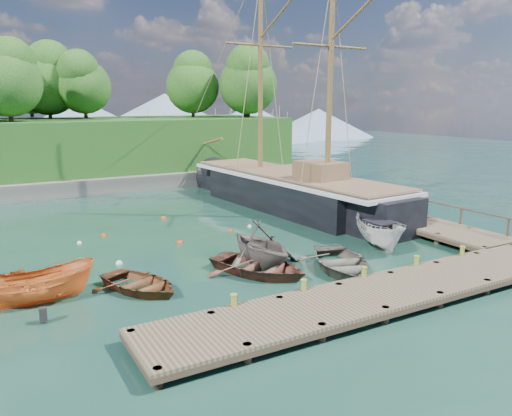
# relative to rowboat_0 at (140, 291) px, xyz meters

# --- Properties ---
(ground) EXTENTS (160.00, 160.00, 0.00)m
(ground) POSITION_rel_rowboat_0_xyz_m (6.03, 0.54, 0.00)
(ground) COLOR #193D2D
(ground) RESTS_ON ground
(dock_near) EXTENTS (20.00, 3.20, 1.10)m
(dock_near) POSITION_rel_rowboat_0_xyz_m (8.03, -5.96, 0.43)
(dock_near) COLOR #493C29
(dock_near) RESTS_ON ground
(dock_east) EXTENTS (3.20, 24.00, 1.10)m
(dock_east) POSITION_rel_rowboat_0_xyz_m (17.53, 7.54, 0.43)
(dock_east) COLOR #493C29
(dock_east) RESTS_ON ground
(bollard_0) EXTENTS (0.26, 0.26, 0.45)m
(bollard_0) POSITION_rel_rowboat_0_xyz_m (2.03, -4.56, 0.00)
(bollard_0) COLOR olive
(bollard_0) RESTS_ON ground
(bollard_1) EXTENTS (0.26, 0.26, 0.45)m
(bollard_1) POSITION_rel_rowboat_0_xyz_m (5.03, -4.56, 0.00)
(bollard_1) COLOR olive
(bollard_1) RESTS_ON ground
(bollard_2) EXTENTS (0.26, 0.26, 0.45)m
(bollard_2) POSITION_rel_rowboat_0_xyz_m (8.03, -4.56, 0.00)
(bollard_2) COLOR olive
(bollard_2) RESTS_ON ground
(bollard_3) EXTENTS (0.26, 0.26, 0.45)m
(bollard_3) POSITION_rel_rowboat_0_xyz_m (11.03, -4.56, 0.00)
(bollard_3) COLOR olive
(bollard_3) RESTS_ON ground
(bollard_4) EXTENTS (0.26, 0.26, 0.45)m
(bollard_4) POSITION_rel_rowboat_0_xyz_m (14.03, -4.56, 0.00)
(bollard_4) COLOR olive
(bollard_4) RESTS_ON ground
(rowboat_0) EXTENTS (4.24, 4.83, 0.83)m
(rowboat_0) POSITION_rel_rowboat_0_xyz_m (0.00, 0.00, 0.00)
(rowboat_0) COLOR brown
(rowboat_0) RESTS_ON ground
(rowboat_1) EXTENTS (4.06, 4.60, 2.28)m
(rowboat_1) POSITION_rel_rowboat_0_xyz_m (6.01, 0.49, 0.00)
(rowboat_1) COLOR #59524B
(rowboat_1) RESTS_ON ground
(rowboat_2) EXTENTS (5.19, 5.80, 0.99)m
(rowboat_2) POSITION_rel_rowboat_0_xyz_m (5.28, -0.66, 0.00)
(rowboat_2) COLOR brown
(rowboat_2) RESTS_ON ground
(rowboat_3) EXTENTS (4.92, 5.70, 0.99)m
(rowboat_3) POSITION_rel_rowboat_0_xyz_m (8.84, -2.06, 0.00)
(rowboat_3) COLOR #5F584E
(rowboat_3) RESTS_ON ground
(motorboat_orange) EXTENTS (4.32, 1.71, 1.65)m
(motorboat_orange) POSITION_rel_rowboat_0_xyz_m (-3.79, 0.61, 0.00)
(motorboat_orange) COLOR orange
(motorboat_orange) RESTS_ON ground
(cabin_boat_white) EXTENTS (3.51, 5.15, 1.86)m
(cabin_boat_white) POSITION_rel_rowboat_0_xyz_m (13.03, -0.14, 0.00)
(cabin_boat_white) COLOR silver
(cabin_boat_white) RESTS_ON ground
(schooner) EXTENTS (6.45, 27.41, 20.06)m
(schooner) POSITION_rel_rowboat_0_xyz_m (14.29, 10.44, 1.11)
(schooner) COLOR black
(schooner) RESTS_ON ground
(mooring_buoy_0) EXTENTS (0.35, 0.35, 0.35)m
(mooring_buoy_0) POSITION_rel_rowboat_0_xyz_m (0.11, 3.85, 0.00)
(mooring_buoy_0) COLOR silver
(mooring_buoy_0) RESTS_ON ground
(mooring_buoy_1) EXTENTS (0.34, 0.34, 0.34)m
(mooring_buoy_1) POSITION_rel_rowboat_0_xyz_m (3.93, 5.78, 0.00)
(mooring_buoy_1) COLOR red
(mooring_buoy_1) RESTS_ON ground
(mooring_buoy_2) EXTENTS (0.27, 0.27, 0.27)m
(mooring_buoy_2) POSITION_rel_rowboat_0_xyz_m (7.46, 6.62, 0.00)
(mooring_buoy_2) COLOR red
(mooring_buoy_2) RESTS_ON ground
(mooring_buoy_3) EXTENTS (0.27, 0.27, 0.27)m
(mooring_buoy_3) POSITION_rel_rowboat_0_xyz_m (9.05, 7.12, 0.00)
(mooring_buoy_3) COLOR silver
(mooring_buoy_3) RESTS_ON ground
(mooring_buoy_4) EXTENTS (0.31, 0.31, 0.31)m
(mooring_buoy_4) POSITION_rel_rowboat_0_xyz_m (0.63, 9.38, 0.00)
(mooring_buoy_4) COLOR #D14C00
(mooring_buoy_4) RESTS_ON ground
(mooring_buoy_5) EXTENTS (0.36, 0.36, 0.36)m
(mooring_buoy_5) POSITION_rel_rowboat_0_xyz_m (5.11, 11.80, 0.00)
(mooring_buoy_5) COLOR #D64716
(mooring_buoy_5) RESTS_ON ground
(mooring_buoy_6) EXTENTS (0.27, 0.27, 0.27)m
(mooring_buoy_6) POSITION_rel_rowboat_0_xyz_m (-0.89, 8.45, 0.00)
(mooring_buoy_6) COLOR white
(mooring_buoy_6) RESTS_ON ground
(distant_ridge) EXTENTS (117.00, 40.00, 10.00)m
(distant_ridge) POSITION_rel_rowboat_0_xyz_m (10.33, 70.54, 4.35)
(distant_ridge) COLOR #728CA5
(distant_ridge) RESTS_ON ground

